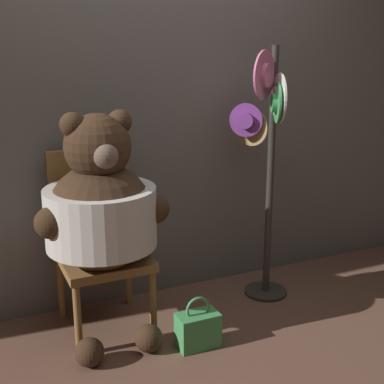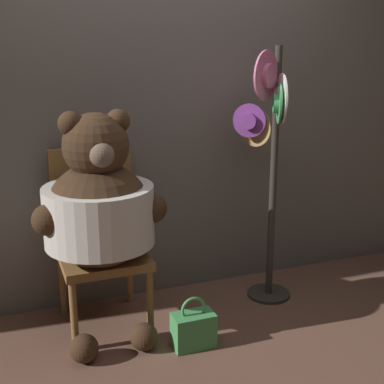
{
  "view_description": "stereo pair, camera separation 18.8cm",
  "coord_description": "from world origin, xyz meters",
  "px_view_note": "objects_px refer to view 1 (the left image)",
  "views": [
    {
      "loc": [
        -1.1,
        -2.36,
        1.64
      ],
      "look_at": [
        0.15,
        0.38,
        0.78
      ],
      "focal_mm": 50.0,
      "sensor_mm": 36.0,
      "label": 1
    },
    {
      "loc": [
        -0.92,
        -2.44,
        1.64
      ],
      "look_at": [
        0.15,
        0.38,
        0.78
      ],
      "focal_mm": 50.0,
      "sensor_mm": 36.0,
      "label": 2
    }
  ],
  "objects_px": {
    "chair": "(98,237)",
    "handbag_on_ground": "(198,329)",
    "hat_display_rack": "(266,145)",
    "teddy_bear": "(101,210)"
  },
  "relations": [
    {
      "from": "teddy_bear",
      "to": "hat_display_rack",
      "type": "relative_size",
      "value": 0.8
    },
    {
      "from": "teddy_bear",
      "to": "handbag_on_ground",
      "type": "relative_size",
      "value": 4.3
    },
    {
      "from": "teddy_bear",
      "to": "handbag_on_ground",
      "type": "distance_m",
      "value": 0.84
    },
    {
      "from": "teddy_bear",
      "to": "hat_display_rack",
      "type": "distance_m",
      "value": 1.09
    },
    {
      "from": "hat_display_rack",
      "to": "teddy_bear",
      "type": "bearing_deg",
      "value": -177.49
    },
    {
      "from": "hat_display_rack",
      "to": "handbag_on_ground",
      "type": "relative_size",
      "value": 5.37
    },
    {
      "from": "hat_display_rack",
      "to": "handbag_on_ground",
      "type": "distance_m",
      "value": 1.17
    },
    {
      "from": "chair",
      "to": "handbag_on_ground",
      "type": "bearing_deg",
      "value": -51.36
    },
    {
      "from": "hat_display_rack",
      "to": "handbag_on_ground",
      "type": "height_order",
      "value": "hat_display_rack"
    },
    {
      "from": "teddy_bear",
      "to": "hat_display_rack",
      "type": "bearing_deg",
      "value": 2.51
    }
  ]
}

